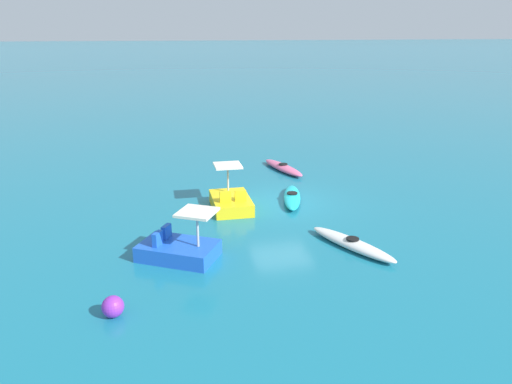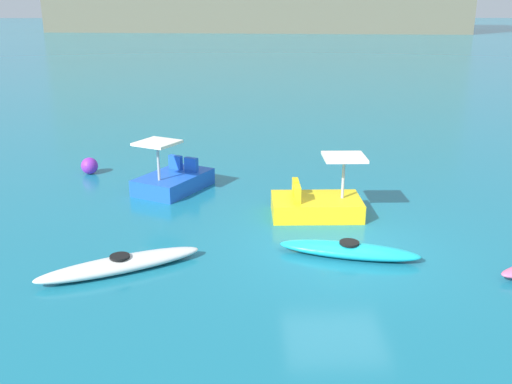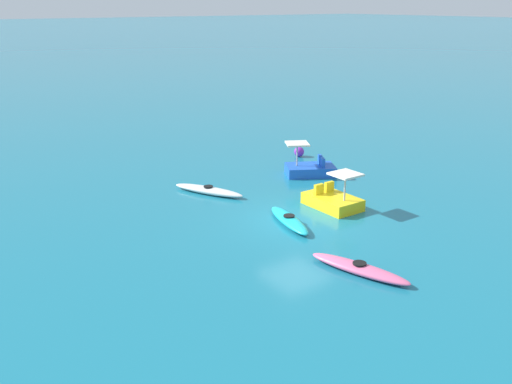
% 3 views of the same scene
% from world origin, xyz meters
% --- Properties ---
extents(ground_plane, '(600.00, 600.00, 0.00)m').
position_xyz_m(ground_plane, '(0.00, 0.00, 0.00)').
color(ground_plane, '#19728C').
extents(kayak_cyan, '(3.26, 1.52, 0.37)m').
position_xyz_m(kayak_cyan, '(0.16, -0.50, 0.16)').
color(kayak_cyan, '#19B7C6').
rests_on(kayak_cyan, ground_plane).
extents(kayak_white, '(3.51, 2.17, 0.37)m').
position_xyz_m(kayak_white, '(-4.89, -1.12, 0.16)').
color(kayak_white, white).
rests_on(kayak_white, ground_plane).
extents(kayak_pink, '(3.60, 1.61, 0.37)m').
position_xyz_m(kayak_pink, '(4.79, -1.36, 0.16)').
color(kayak_pink, pink).
rests_on(kayak_pink, ground_plane).
extents(pedal_boat_yellow, '(2.46, 1.51, 1.68)m').
position_xyz_m(pedal_boat_yellow, '(-0.24, 2.21, 0.34)').
color(pedal_boat_yellow, yellow).
rests_on(pedal_boat_yellow, ground_plane).
extents(pedal_boat_blue, '(2.49, 2.83, 1.68)m').
position_xyz_m(pedal_boat_blue, '(-4.41, 4.58, 0.34)').
color(pedal_boat_blue, blue).
rests_on(pedal_boat_blue, ground_plane).
extents(buoy_purple, '(0.57, 0.57, 0.57)m').
position_xyz_m(buoy_purple, '(-7.47, 6.44, 0.28)').
color(buoy_purple, purple).
rests_on(buoy_purple, ground_plane).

